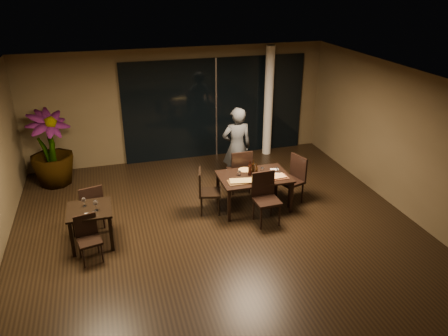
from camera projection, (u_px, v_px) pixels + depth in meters
ground at (219, 232)px, 8.67m from camera, size 8.00×8.00×0.00m
wall_back at (179, 105)px, 11.60m from camera, size 8.00×0.10×3.00m
wall_front at (322, 315)px, 4.50m from camera, size 8.00×0.10×3.00m
wall_right at (407, 142)px, 9.06m from camera, size 0.10×8.00×3.00m
ceiling at (218, 82)px, 7.42m from camera, size 8.00×8.00×0.04m
window_panel at (216, 108)px, 11.83m from camera, size 5.00×0.06×2.70m
column at (268, 102)px, 11.85m from camera, size 0.24×0.24×3.00m
main_table at (254, 179)px, 9.34m from camera, size 1.50×1.00×0.75m
side_table at (90, 215)px, 8.07m from camera, size 0.80×0.80×0.75m
chair_main_far at (240, 169)px, 10.00m from camera, size 0.50×0.50×1.06m
chair_main_near at (265, 195)px, 8.85m from camera, size 0.51×0.51×1.06m
chair_main_left at (206, 189)px, 9.19m from camera, size 0.54×0.54×0.97m
chair_main_right at (294, 177)px, 9.64m from camera, size 0.62×0.62×1.06m
chair_side_far at (91, 205)px, 8.59m from camera, size 0.54×0.54×0.97m
chair_side_near at (88, 236)px, 7.71m from camera, size 0.47×0.47×0.85m
diner at (237, 147)px, 10.26m from camera, size 0.67×0.45×1.93m
potted_plant at (51, 149)px, 10.29m from camera, size 1.39×1.39×1.83m
pizza_board_left at (242, 182)px, 9.03m from camera, size 0.58×0.30×0.01m
pizza_board_right at (274, 178)px, 9.21m from camera, size 0.58×0.29×0.01m
oblong_pizza_left at (242, 181)px, 9.03m from camera, size 0.50×0.29×0.02m
oblong_pizza_right at (274, 177)px, 9.21m from camera, size 0.47×0.24×0.02m
round_pizza at (245, 170)px, 9.56m from camera, size 0.27×0.27×0.01m
bottle_a at (250, 168)px, 9.27m from camera, size 0.07×0.07×0.33m
bottle_b at (256, 170)px, 9.27m from camera, size 0.06×0.06×0.27m
bottle_c at (253, 167)px, 9.33m from camera, size 0.07×0.07×0.32m
tumbler_left at (239, 173)px, 9.33m from camera, size 0.08×0.08×0.09m
tumbler_right at (262, 170)px, 9.48m from camera, size 0.08×0.08×0.10m
napkin_near at (277, 174)px, 9.37m from camera, size 0.20×0.15×0.01m
napkin_far at (274, 170)px, 9.59m from camera, size 0.20×0.14×0.01m
wine_glass_a at (84, 202)px, 8.07m from camera, size 0.08×0.08×0.17m
wine_glass_b at (96, 206)px, 7.93m from camera, size 0.09×0.09×0.20m
side_napkin at (89, 215)px, 7.81m from camera, size 0.20×0.14×0.01m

